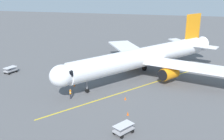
{
  "coord_description": "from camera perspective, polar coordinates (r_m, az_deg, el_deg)",
  "views": [
    {
      "loc": [
        -4.6,
        51.07,
        18.2
      ],
      "look_at": [
        5.88,
        5.95,
        3.0
      ],
      "focal_mm": 42.91,
      "sensor_mm": 36.0,
      "label": 1
    }
  ],
  "objects": [
    {
      "name": "baggage_cart_portside",
      "position": [
        60.23,
        -20.82,
        0.01
      ],
      "size": [
        2.18,
        2.9,
        1.27
      ],
      "color": "#9E9EA3",
      "rests_on": "ground"
    },
    {
      "name": "baggage_cart_near_nose",
      "position": [
        34.47,
        2.46,
        -12.44
      ],
      "size": [
        2.62,
        2.94,
        1.27
      ],
      "color": "#9E9EA3",
      "rests_on": "ground"
    },
    {
      "name": "safety_cone_wing_port",
      "position": [
        38.99,
        3.39,
        -9.23
      ],
      "size": [
        0.32,
        0.32,
        0.55
      ],
      "primitive_type": "cone",
      "color": "#F2590F",
      "rests_on": "ground"
    },
    {
      "name": "safety_cone_nose_right",
      "position": [
        49.68,
        -8.04,
        -3.17
      ],
      "size": [
        0.32,
        0.32,
        0.55
      ],
      "primitive_type": "cone",
      "color": "#F2590F",
      "rests_on": "ground"
    },
    {
      "name": "airplane",
      "position": [
        53.75,
        6.96,
        2.72
      ],
      "size": [
        31.93,
        34.09,
        11.5
      ],
      "color": "white",
      "rests_on": "ground"
    },
    {
      "name": "safety_cone_nose_left",
      "position": [
        43.75,
        2.85,
        -6.04
      ],
      "size": [
        0.32,
        0.32,
        0.55
      ],
      "primitive_type": "cone",
      "color": "#F2590F",
      "rests_on": "ground"
    },
    {
      "name": "ground_crew_marshaller",
      "position": [
        44.43,
        -8.84,
        -4.99
      ],
      "size": [
        0.36,
        0.46,
        1.71
      ],
      "color": "#23232D",
      "rests_on": "ground"
    },
    {
      "name": "apron_lead_in_line",
      "position": [
        49.17,
        5.76,
        -3.64
      ],
      "size": [
        25.2,
        31.37,
        0.01
      ],
      "primitive_type": "cube",
      "rotation": [
        0.0,
        0.0,
        -0.68
      ],
      "color": "yellow",
      "rests_on": "ground"
    },
    {
      "name": "baggage_cart_starboard_side",
      "position": [
        66.72,
        8.23,
        2.73
      ],
      "size": [
        2.71,
        2.91,
        1.27
      ],
      "color": "#2D3899",
      "rests_on": "ground"
    },
    {
      "name": "ground_plane",
      "position": [
        54.41,
        7.48,
        -1.53
      ],
      "size": [
        220.0,
        220.0,
        0.0
      ],
      "primitive_type": "plane",
      "color": "#565659"
    }
  ]
}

